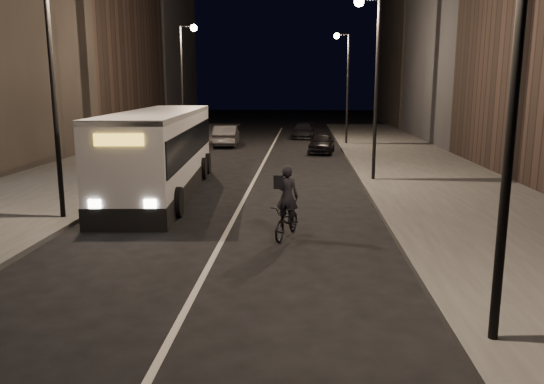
# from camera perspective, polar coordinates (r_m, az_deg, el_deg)

# --- Properties ---
(ground) EXTENTS (180.00, 180.00, 0.00)m
(ground) POSITION_cam_1_polar(r_m,az_deg,el_deg) (13.56, -6.71, -7.70)
(ground) COLOR black
(ground) RESTS_ON ground
(sidewalk_right) EXTENTS (7.00, 70.00, 0.16)m
(sidewalk_right) POSITION_cam_1_polar(r_m,az_deg,el_deg) (27.67, 16.25, 1.85)
(sidewalk_right) COLOR #393936
(sidewalk_right) RESTS_ON ground
(sidewalk_left) EXTENTS (7.00, 70.00, 0.16)m
(sidewalk_left) POSITION_cam_1_polar(r_m,az_deg,el_deg) (29.06, -18.54, 2.15)
(sidewalk_left) COLOR #393936
(sidewalk_left) RESTS_ON ground
(streetlight_right_near) EXTENTS (1.20, 0.44, 8.12)m
(streetlight_right_near) POSITION_cam_1_polar(r_m,az_deg,el_deg) (9.19, 23.53, 16.43)
(streetlight_right_near) COLOR black
(streetlight_right_near) RESTS_ON sidewalk_right
(streetlight_right_mid) EXTENTS (1.20, 0.44, 8.12)m
(streetlight_right_mid) POSITION_cam_1_polar(r_m,az_deg,el_deg) (24.83, 10.63, 13.32)
(streetlight_right_mid) COLOR black
(streetlight_right_mid) RESTS_ON sidewalk_right
(streetlight_right_far) EXTENTS (1.20, 0.44, 8.12)m
(streetlight_right_far) POSITION_cam_1_polar(r_m,az_deg,el_deg) (40.75, 7.80, 12.53)
(streetlight_right_far) COLOR black
(streetlight_right_far) RESTS_ON sidewalk_right
(streetlight_left_near) EXTENTS (1.20, 0.44, 8.12)m
(streetlight_left_near) POSITION_cam_1_polar(r_m,az_deg,el_deg) (18.32, -21.94, 13.51)
(streetlight_left_near) COLOR black
(streetlight_left_near) RESTS_ON sidewalk_left
(streetlight_left_far) EXTENTS (1.20, 0.44, 8.12)m
(streetlight_left_far) POSITION_cam_1_polar(r_m,az_deg,el_deg) (35.47, -9.32, 12.69)
(streetlight_left_far) COLOR black
(streetlight_left_far) RESTS_ON sidewalk_left
(city_bus) EXTENTS (3.67, 12.81, 3.41)m
(city_bus) POSITION_cam_1_polar(r_m,az_deg,el_deg) (22.66, -11.83, 4.60)
(city_bus) COLOR silver
(city_bus) RESTS_ON ground
(cyclist_on_bicycle) EXTENTS (1.19, 2.01, 2.19)m
(cyclist_on_bicycle) POSITION_cam_1_polar(r_m,az_deg,el_deg) (15.56, 1.64, -2.35)
(cyclist_on_bicycle) COLOR black
(cyclist_on_bicycle) RESTS_ON ground
(car_near) EXTENTS (2.07, 4.17, 1.36)m
(car_near) POSITION_cam_1_polar(r_m,az_deg,el_deg) (35.95, 5.35, 5.29)
(car_near) COLOR black
(car_near) RESTS_ON ground
(car_mid) EXTENTS (1.91, 4.83, 1.56)m
(car_mid) POSITION_cam_1_polar(r_m,az_deg,el_deg) (40.05, -4.94, 6.05)
(car_mid) COLOR #2F2F31
(car_mid) RESTS_ON ground
(car_far) EXTENTS (2.12, 4.60, 1.30)m
(car_far) POSITION_cam_1_polar(r_m,az_deg,el_deg) (46.32, 3.39, 6.62)
(car_far) COLOR black
(car_far) RESTS_ON ground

